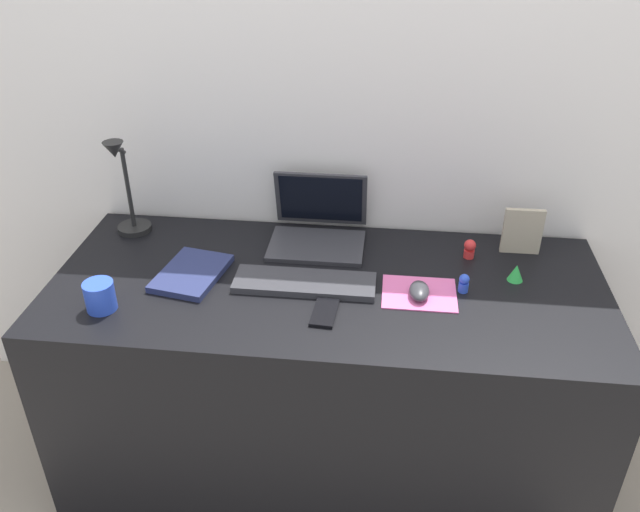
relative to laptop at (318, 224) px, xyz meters
name	(u,v)px	position (x,y,z in m)	size (l,w,h in m)	color
ground_plane	(326,458)	(0.06, -0.26, -0.79)	(6.00, 6.00, 0.00)	gray
back_wall	(340,195)	(0.06, 0.14, 0.04)	(2.83, 0.05, 1.67)	silver
desk	(327,379)	(0.06, -0.26, -0.42)	(1.63, 0.70, 0.74)	black
laptop	(318,224)	(0.00, 0.00, 0.00)	(0.30, 0.26, 0.21)	#333338
keyboard	(305,283)	(-0.01, -0.28, -0.04)	(0.41, 0.13, 0.02)	#333338
mousepad	(419,293)	(0.32, -0.28, -0.05)	(0.21, 0.17, 0.00)	pink
mouse	(419,291)	(0.32, -0.30, -0.03)	(0.06, 0.10, 0.03)	#333338
cell_phone	(325,313)	(0.06, -0.41, -0.05)	(0.06, 0.13, 0.01)	black
desk_lamp	(125,190)	(-0.62, -0.03, 0.10)	(0.11, 0.14, 0.33)	black
notebook_pad	(192,273)	(-0.35, -0.26, -0.04)	(0.17, 0.24, 0.02)	navy
picture_frame	(522,231)	(0.64, -0.01, 0.02)	(0.12, 0.02, 0.15)	#B2A58C
coffee_mug	(100,296)	(-0.55, -0.45, -0.01)	(0.08, 0.08, 0.08)	blue
toy_figurine_blue	(464,283)	(0.45, -0.26, -0.03)	(0.03, 0.03, 0.06)	blue
toy_figurine_green	(516,273)	(0.60, -0.18, -0.03)	(0.05, 0.05, 0.05)	green
toy_figurine_red	(470,248)	(0.48, -0.06, -0.02)	(0.04, 0.04, 0.06)	red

